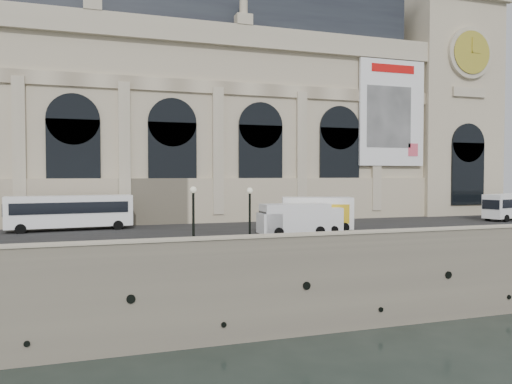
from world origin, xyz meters
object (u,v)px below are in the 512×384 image
(bus_left, at_px, (70,211))
(lamp_right, at_px, (250,218))
(lamp_left, at_px, (193,220))
(box_truck, at_px, (312,214))
(van_c, at_px, (311,220))
(van_b, at_px, (291,219))

(bus_left, height_order, lamp_right, lamp_right)
(lamp_left, bearing_deg, box_truck, 36.99)
(bus_left, xyz_separation_m, lamp_right, (12.92, -16.23, 0.32))
(lamp_right, bearing_deg, bus_left, 128.52)
(lamp_left, bearing_deg, bus_left, 116.58)
(van_c, bearing_deg, box_truck, 61.31)
(bus_left, relative_size, van_c, 2.17)
(van_b, xyz_separation_m, lamp_left, (-10.22, -7.51, 0.86))
(van_c, xyz_separation_m, lamp_right, (-8.23, -7.46, 1.03))
(van_b, xyz_separation_m, van_c, (2.34, 0.89, -0.23))
(bus_left, xyz_separation_m, van_c, (21.15, -8.77, -0.70))
(van_c, height_order, lamp_right, lamp_right)
(box_truck, bearing_deg, van_c, -118.69)
(lamp_right, bearing_deg, van_b, 48.10)
(van_c, relative_size, lamp_left, 1.17)
(box_truck, bearing_deg, bus_left, 162.57)
(van_c, height_order, box_truck, box_truck)
(box_truck, height_order, lamp_left, lamp_left)
(van_b, distance_m, lamp_right, 8.86)
(van_b, bearing_deg, lamp_right, -131.90)
(van_b, relative_size, van_c, 1.18)
(van_b, height_order, lamp_left, lamp_left)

